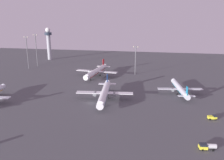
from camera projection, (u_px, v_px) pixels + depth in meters
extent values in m
plane|color=#4C4C51|center=(90.00, 103.00, 133.28)|extent=(416.00, 416.00, 0.00)
cylinder|color=#A8A8B2|center=(49.00, 47.00, 265.38)|extent=(4.40, 4.40, 28.16)
cylinder|color=#2D3847|center=(48.00, 34.00, 261.23)|extent=(8.00, 8.00, 3.00)
sphere|color=silver|center=(48.00, 30.00, 260.16)|extent=(5.60, 5.60, 5.60)
cone|color=silver|center=(2.00, 87.00, 150.74)|extent=(3.69, 2.63, 3.48)
cylinder|color=white|center=(104.00, 93.00, 137.24)|extent=(8.37, 38.62, 4.05)
cone|color=white|center=(100.00, 106.00, 117.55)|extent=(4.12, 2.98, 3.85)
cone|color=white|center=(108.00, 83.00, 157.14)|extent=(3.96, 3.38, 3.65)
cube|color=white|center=(105.00, 93.00, 138.32)|extent=(34.40, 8.10, 0.37)
cube|color=white|center=(107.00, 84.00, 155.13)|extent=(11.95, 3.87, 0.37)
cube|color=#19479E|center=(107.00, 79.00, 153.96)|extent=(0.70, 3.43, 6.93)
cylinder|color=slate|center=(114.00, 94.00, 138.10)|extent=(2.77, 4.08, 2.35)
cylinder|color=slate|center=(95.00, 94.00, 138.95)|extent=(2.77, 4.08, 2.35)
cube|color=#19479E|center=(104.00, 95.00, 137.54)|extent=(7.62, 35.52, 0.38)
cylinder|color=#333338|center=(102.00, 103.00, 125.93)|extent=(0.30, 0.30, 3.79)
cylinder|color=black|center=(102.00, 107.00, 126.44)|extent=(0.56, 1.21, 1.17)
cylinder|color=#333338|center=(109.00, 95.00, 140.14)|extent=(0.30, 0.30, 3.79)
cylinder|color=black|center=(109.00, 98.00, 140.64)|extent=(0.56, 1.21, 1.17)
cylinder|color=#333338|center=(101.00, 94.00, 140.48)|extent=(0.30, 0.30, 3.79)
cylinder|color=black|center=(101.00, 97.00, 140.98)|extent=(0.56, 1.21, 1.17)
cylinder|color=silver|center=(180.00, 88.00, 148.87)|extent=(8.39, 32.24, 3.39)
cone|color=silver|center=(174.00, 81.00, 165.37)|extent=(3.52, 2.62, 3.22)
cone|color=silver|center=(187.00, 97.00, 132.20)|extent=(3.40, 2.95, 3.05)
cube|color=silver|center=(180.00, 89.00, 148.06)|extent=(28.75, 8.00, 0.31)
cube|color=silver|center=(187.00, 96.00, 133.79)|extent=(10.03, 3.65, 0.31)
cube|color=#1984B2|center=(187.00, 91.00, 133.32)|extent=(0.71, 2.86, 5.80)
cylinder|color=slate|center=(172.00, 90.00, 148.37)|extent=(2.44, 3.48, 1.96)
cylinder|color=slate|center=(188.00, 90.00, 148.08)|extent=(2.44, 3.48, 1.96)
cube|color=#1984B2|center=(180.00, 90.00, 149.12)|extent=(7.65, 29.65, 0.32)
cylinder|color=#333338|center=(176.00, 86.00, 159.19)|extent=(0.25, 0.25, 3.17)
cylinder|color=black|center=(176.00, 88.00, 159.62)|extent=(0.51, 1.02, 0.98)
cylinder|color=#333338|center=(177.00, 92.00, 147.21)|extent=(0.25, 0.25, 3.17)
cylinder|color=black|center=(177.00, 94.00, 147.63)|extent=(0.51, 1.02, 0.98)
cylinder|color=#333338|center=(184.00, 92.00, 147.09)|extent=(0.25, 0.25, 3.17)
cylinder|color=black|center=(183.00, 94.00, 147.51)|extent=(0.51, 1.02, 0.98)
cylinder|color=white|center=(96.00, 71.00, 191.05)|extent=(8.25, 39.82, 4.18)
cone|color=white|center=(86.00, 78.00, 171.56)|extent=(4.22, 3.04, 3.97)
cone|color=white|center=(104.00, 66.00, 210.75)|extent=(4.06, 3.45, 3.76)
cube|color=white|center=(97.00, 71.00, 192.13)|extent=(35.47, 8.02, 0.39)
cube|color=white|center=(104.00, 66.00, 208.76)|extent=(12.31, 3.88, 0.39)
cube|color=red|center=(103.00, 63.00, 207.57)|extent=(0.69, 3.54, 7.15)
cylinder|color=slate|center=(103.00, 73.00, 190.65)|extent=(2.82, 4.19, 2.42)
cylinder|color=slate|center=(90.00, 72.00, 194.01)|extent=(2.82, 4.19, 2.42)
cube|color=red|center=(96.00, 73.00, 191.36)|extent=(7.51, 36.63, 0.40)
cylinder|color=#333338|center=(90.00, 77.00, 179.88)|extent=(0.31, 0.31, 3.91)
cylinder|color=black|center=(91.00, 80.00, 180.40)|extent=(0.56, 1.25, 1.21)
cylinder|color=#333338|center=(100.00, 73.00, 193.44)|extent=(0.31, 0.31, 3.91)
cylinder|color=black|center=(100.00, 75.00, 193.96)|extent=(0.56, 1.25, 1.21)
cylinder|color=#333338|center=(95.00, 73.00, 194.78)|extent=(0.31, 0.31, 3.91)
cylinder|color=black|center=(95.00, 75.00, 195.30)|extent=(0.56, 1.25, 1.21)
cube|color=yellow|center=(203.00, 147.00, 86.58)|extent=(3.29, 2.77, 1.20)
cube|color=#1E232D|center=(203.00, 145.00, 86.33)|extent=(2.91, 2.53, 0.70)
cylinder|color=silver|center=(210.00, 146.00, 86.33)|extent=(4.40, 2.33, 1.80)
cylinder|color=black|center=(203.00, 150.00, 85.76)|extent=(0.93, 0.41, 0.90)
cylinder|color=black|center=(201.00, 147.00, 87.78)|extent=(0.93, 0.41, 0.90)
cylinder|color=black|center=(213.00, 150.00, 85.54)|extent=(0.93, 0.41, 0.90)
cylinder|color=black|center=(211.00, 147.00, 87.56)|extent=(0.93, 0.41, 0.90)
cube|color=yellow|center=(214.00, 118.00, 111.84)|extent=(2.40, 2.31, 1.10)
cube|color=#1E232D|center=(214.00, 116.00, 111.60)|extent=(2.12, 2.12, 0.70)
cube|color=yellow|center=(210.00, 117.00, 111.84)|extent=(2.68, 2.28, 1.40)
cylinder|color=black|center=(214.00, 118.00, 112.79)|extent=(0.94, 0.44, 0.90)
cylinder|color=black|center=(215.00, 119.00, 111.16)|extent=(0.94, 0.44, 0.90)
cylinder|color=black|center=(209.00, 118.00, 112.86)|extent=(0.94, 0.44, 0.90)
cylinder|color=black|center=(210.00, 119.00, 111.22)|extent=(0.94, 0.44, 0.90)
cylinder|color=slate|center=(36.00, 50.00, 228.50)|extent=(0.70, 0.70, 31.72)
cube|color=slate|center=(35.00, 35.00, 224.44)|extent=(4.80, 0.40, 0.40)
sphere|color=#F9EAB2|center=(33.00, 35.00, 224.76)|extent=(0.90, 0.90, 0.90)
sphere|color=#F9EAB2|center=(37.00, 35.00, 224.11)|extent=(0.90, 0.90, 0.90)
cylinder|color=slate|center=(27.00, 53.00, 216.88)|extent=(0.70, 0.70, 30.68)
cube|color=slate|center=(26.00, 37.00, 212.96)|extent=(4.80, 0.40, 0.40)
sphere|color=#F9EAB2|center=(24.00, 37.00, 213.28)|extent=(0.90, 0.90, 0.90)
sphere|color=#F9EAB2|center=(28.00, 37.00, 212.63)|extent=(0.90, 0.90, 0.90)
cylinder|color=slate|center=(135.00, 61.00, 196.16)|extent=(0.70, 0.70, 24.39)
cube|color=slate|center=(136.00, 47.00, 193.07)|extent=(4.80, 0.40, 0.40)
sphere|color=#F9EAB2|center=(134.00, 47.00, 193.40)|extent=(0.90, 0.90, 0.90)
sphere|color=#F9EAB2|center=(138.00, 47.00, 192.75)|extent=(0.90, 0.90, 0.90)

